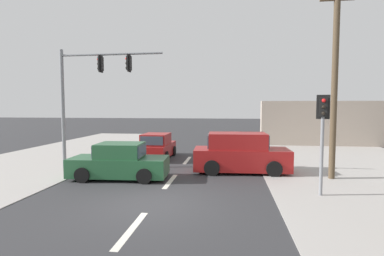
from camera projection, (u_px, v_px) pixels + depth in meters
name	position (u px, v px, depth m)	size (l,w,h in m)	color
ground_plane	(152.00, 204.00, 9.66)	(140.00, 140.00, 0.00)	#303033
lane_dash_near	(131.00, 229.00, 7.68)	(0.20, 2.40, 0.01)	silver
lane_dash_mid	(170.00, 181.00, 12.63)	(0.20, 2.40, 0.01)	silver
lane_dash_far	(187.00, 160.00, 17.57)	(0.20, 2.40, 0.01)	silver
kerb_left_verge	(5.00, 171.00, 14.70)	(8.00, 40.00, 0.02)	#A39E99
utility_pole_midground_right	(335.00, 72.00, 12.73)	(1.80, 0.26, 8.74)	#4C3D2B
traffic_signal_mast	(86.00, 87.00, 14.89)	(5.29, 0.47, 6.00)	slate
pedestal_signal_right_kerb	(323.00, 128.00, 10.40)	(0.44, 0.30, 3.56)	slate
shopfront_wall_far	(337.00, 123.00, 23.96)	(12.00, 1.00, 3.60)	#A39384
hatchback_receding_far	(157.00, 147.00, 18.20)	(1.82, 3.66, 1.53)	maroon
suv_kerbside_parked	(240.00, 154.00, 14.39)	(4.61, 2.20, 1.90)	maroon
sedan_crossing_left	(119.00, 163.00, 13.09)	(4.32, 2.07, 1.56)	#235633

